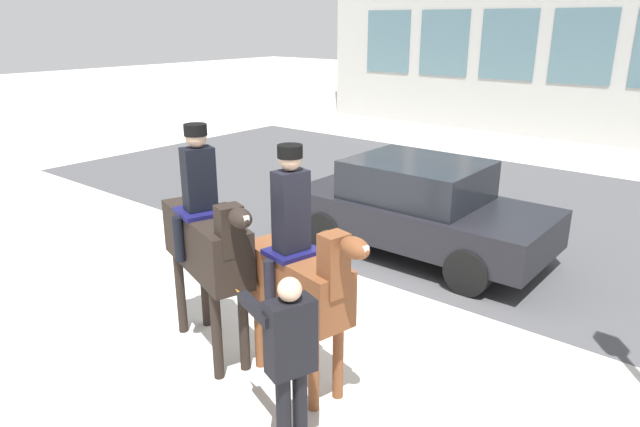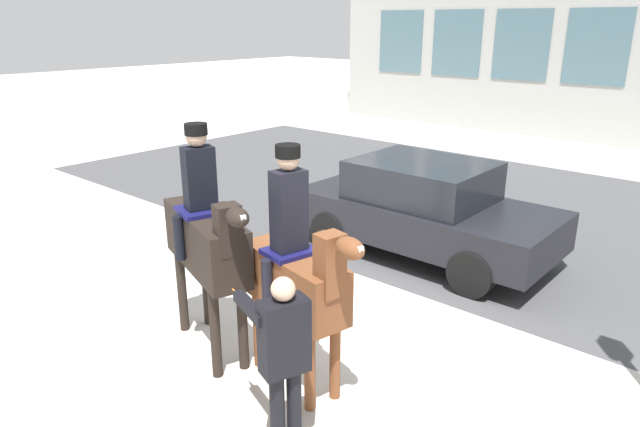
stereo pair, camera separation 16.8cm
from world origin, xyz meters
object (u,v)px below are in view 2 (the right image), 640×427
mounted_horse_lead (207,237)px  pedestrian_bystander (283,354)px  mounted_horse_companion (296,273)px  street_car_near_lane (425,208)px

mounted_horse_lead → pedestrian_bystander: mounted_horse_lead is taller
mounted_horse_lead → mounted_horse_companion: (1.17, 0.16, -0.13)m
mounted_horse_companion → pedestrian_bystander: size_ratio=1.49×
mounted_horse_companion → street_car_near_lane: bearing=114.3°
pedestrian_bystander → mounted_horse_lead: bearing=-0.3°
mounted_horse_lead → street_car_near_lane: mounted_horse_lead is taller
mounted_horse_companion → pedestrian_bystander: mounted_horse_companion is taller
mounted_horse_lead → mounted_horse_companion: mounted_horse_lead is taller
mounted_horse_companion → street_car_near_lane: 4.00m
mounted_horse_lead → mounted_horse_companion: bearing=26.6°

